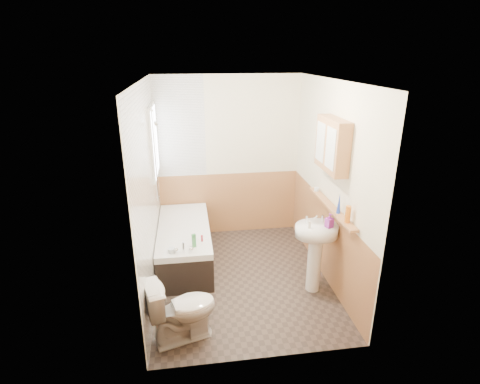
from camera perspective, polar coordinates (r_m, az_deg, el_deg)
name	(u,v)px	position (r m, az deg, el deg)	size (l,w,h in m)	color
floor	(242,277)	(5.06, 0.25, -12.89)	(2.80, 2.80, 0.00)	#312723
ceiling	(242,80)	(4.23, 0.30, 16.64)	(2.80, 2.80, 0.00)	white
wall_back	(228,158)	(5.83, -1.77, 5.22)	(2.20, 0.02, 2.50)	#F1E9C7
wall_front	(266,244)	(3.23, 3.99, -7.97)	(2.20, 0.02, 2.50)	#F1E9C7
wall_left	(147,193)	(4.48, -13.92, -0.18)	(0.02, 2.80, 2.50)	#F1E9C7
wall_right	(330,184)	(4.78, 13.56, 1.16)	(0.02, 2.80, 2.50)	#F1E9C7
wainscot_right	(324,238)	(5.06, 12.63, -6.88)	(0.01, 2.80, 1.00)	#B27849
wainscot_front	(264,315)	(3.66, 3.61, -18.18)	(2.20, 0.01, 1.00)	#B27849
wainscot_back	(229,203)	(6.05, -1.67, -1.70)	(2.20, 0.01, 1.00)	#B27849
tile_cladding_left	(149,193)	(4.48, -13.64, -0.16)	(0.01, 2.80, 2.50)	white
tile_return_back	(179,127)	(5.66, -9.21, 9.71)	(0.75, 0.01, 1.50)	white
window	(155,141)	(5.27, -12.89, 7.55)	(0.03, 0.79, 0.99)	white
bathtub	(185,243)	(5.34, -8.45, -7.70)	(0.70, 1.64, 0.68)	black
shower_riser	(155,148)	(4.98, -12.83, 6.58)	(0.11, 0.08, 1.26)	silver
toilet	(182,309)	(4.01, -8.84, -17.25)	(0.40, 0.71, 0.69)	white
sink	(316,244)	(4.61, 11.44, -7.82)	(0.52, 0.42, 0.99)	white
pine_shelf	(331,207)	(4.60, 13.71, -2.25)	(0.10, 1.33, 0.03)	#B27849
medicine_cabinet	(332,145)	(4.42, 13.86, 6.99)	(0.17, 0.67, 0.61)	#B27849
foam_can	(348,214)	(4.16, 16.12, -3.28)	(0.06, 0.06, 0.19)	orange
green_bottle	(339,203)	(4.36, 14.86, -1.69)	(0.05, 0.05, 0.24)	#19339E
black_jar	(317,189)	(5.04, 11.60, 0.41)	(0.06, 0.06, 0.04)	silver
soap_bottle	(329,224)	(4.47, 13.42, -4.78)	(0.08, 0.17, 0.08)	purple
clear_bottle	(309,225)	(4.39, 10.54, -4.93)	(0.03, 0.03, 0.09)	silver
blue_gel	(194,241)	(4.66, -7.03, -7.36)	(0.05, 0.03, 0.17)	#388447
cream_jar	(172,250)	(4.60, -10.38, -8.74)	(0.09, 0.09, 0.05)	silver
orange_bottle	(202,238)	(4.79, -5.82, -7.04)	(0.03, 0.03, 0.08)	maroon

